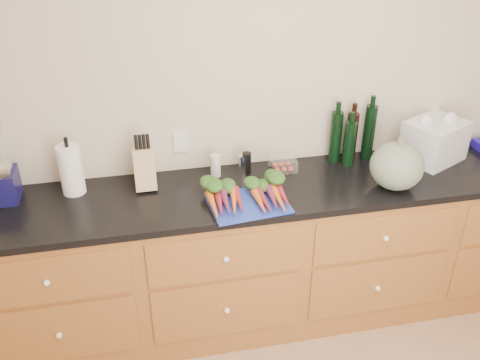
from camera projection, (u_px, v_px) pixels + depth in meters
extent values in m
cube|color=beige|center=(280.00, 103.00, 3.13)|extent=(4.10, 0.05, 2.60)
cube|color=brown|center=(289.00, 253.00, 3.28)|extent=(3.60, 0.60, 0.90)
cube|color=brown|center=(47.00, 281.00, 2.64)|extent=(0.82, 0.01, 0.28)
sphere|color=white|center=(47.00, 283.00, 2.63)|extent=(0.03, 0.03, 0.03)
cube|color=brown|center=(59.00, 333.00, 2.82)|extent=(0.82, 0.01, 0.38)
sphere|color=white|center=(59.00, 335.00, 2.81)|extent=(0.03, 0.03, 0.03)
cube|color=brown|center=(226.00, 258.00, 2.80)|extent=(0.82, 0.01, 0.28)
sphere|color=white|center=(226.00, 259.00, 2.79)|extent=(0.03, 0.03, 0.03)
cube|color=brown|center=(226.00, 309.00, 2.98)|extent=(0.82, 0.01, 0.38)
sphere|color=white|center=(227.00, 311.00, 2.97)|extent=(0.03, 0.03, 0.03)
cube|color=brown|center=(385.00, 237.00, 2.96)|extent=(0.82, 0.01, 0.28)
sphere|color=white|center=(386.00, 239.00, 2.95)|extent=(0.03, 0.03, 0.03)
cube|color=brown|center=(377.00, 286.00, 3.14)|extent=(0.82, 0.01, 0.38)
sphere|color=white|center=(378.00, 288.00, 3.13)|extent=(0.03, 0.03, 0.03)
cube|color=black|center=(293.00, 187.00, 3.04)|extent=(3.64, 0.62, 0.04)
cube|color=#2238AB|center=(248.00, 204.00, 2.84)|extent=(0.44, 0.35, 0.01)
cone|color=orange|center=(214.00, 205.00, 2.77)|extent=(0.05, 0.22, 0.05)
cone|color=maroon|center=(220.00, 204.00, 2.78)|extent=(0.05, 0.22, 0.05)
cone|color=#712349|center=(227.00, 204.00, 2.79)|extent=(0.05, 0.22, 0.05)
cone|color=orange|center=(233.00, 203.00, 2.79)|extent=(0.05, 0.22, 0.05)
cone|color=maroon|center=(240.00, 202.00, 2.80)|extent=(0.05, 0.22, 0.05)
ellipsoid|color=#22521B|center=(221.00, 187.00, 2.92)|extent=(0.22, 0.13, 0.06)
cone|color=orange|center=(258.00, 200.00, 2.82)|extent=(0.05, 0.22, 0.05)
cone|color=maroon|center=(264.00, 199.00, 2.82)|extent=(0.05, 0.22, 0.05)
cone|color=#712349|center=(271.00, 199.00, 2.83)|extent=(0.05, 0.22, 0.05)
cone|color=orange|center=(277.00, 198.00, 2.83)|extent=(0.05, 0.22, 0.05)
cone|color=maroon|center=(283.00, 197.00, 2.84)|extent=(0.05, 0.22, 0.05)
ellipsoid|color=#22521B|center=(263.00, 182.00, 2.96)|extent=(0.22, 0.13, 0.06)
ellipsoid|color=#596857|center=(397.00, 166.00, 2.94)|extent=(0.29, 0.29, 0.27)
cube|color=#110F47|center=(0.00, 186.00, 2.84)|extent=(0.18, 0.18, 0.17)
cylinder|color=white|center=(71.00, 170.00, 2.88)|extent=(0.12, 0.12, 0.28)
cube|color=tan|center=(145.00, 169.00, 2.95)|extent=(0.12, 0.12, 0.23)
cylinder|color=silver|center=(216.00, 166.00, 3.08)|extent=(0.06, 0.06, 0.14)
cylinder|color=black|center=(247.00, 163.00, 3.11)|extent=(0.05, 0.05, 0.13)
cylinder|color=silver|center=(243.00, 164.00, 3.11)|extent=(0.05, 0.05, 0.12)
cube|color=white|center=(283.00, 165.00, 3.15)|extent=(0.15, 0.12, 0.07)
cylinder|color=black|center=(336.00, 137.00, 3.19)|extent=(0.07, 0.07, 0.32)
cylinder|color=black|center=(351.00, 136.00, 3.23)|extent=(0.07, 0.07, 0.30)
cylinder|color=black|center=(369.00, 132.00, 3.23)|extent=(0.07, 0.07, 0.34)
cylinder|color=black|center=(349.00, 144.00, 3.16)|extent=(0.07, 0.07, 0.28)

